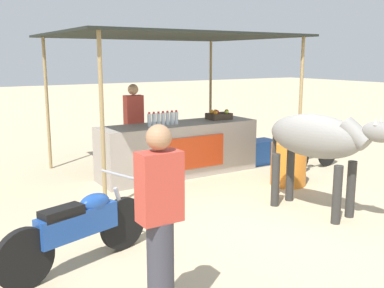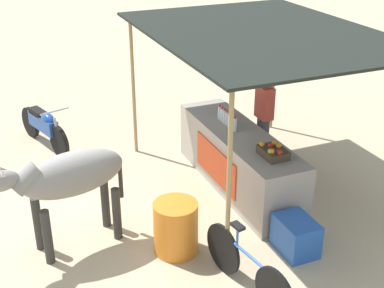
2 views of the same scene
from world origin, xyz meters
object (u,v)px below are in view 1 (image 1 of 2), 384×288
Objects in this scene: water_barrel at (288,164)px; cow at (318,140)px; stall_counter at (179,149)px; vendor_behind_counter at (134,126)px; passerby_on_street at (160,225)px; cooler_box at (260,152)px; motorcycle_parked at (80,227)px; bicycle_leaning at (313,152)px; fruit_crate at (219,116)px.

cow is (-0.66, -1.22, 0.67)m from water_barrel.
vendor_behind_counter is (-0.55, 0.75, 0.37)m from stall_counter.
vendor_behind_counter is at bearing 67.38° from passerby_on_street.
cooler_box is at bearing -2.99° from stall_counter.
bicycle_leaning is at bearing 17.03° from motorcycle_parked.
cooler_box is 0.32× the size of cow.
cooler_box is 1.11m from bicycle_leaning.
passerby_on_street is (-4.39, -3.89, 0.61)m from cooler_box.
vendor_behind_counter is 0.89× the size of cow.
water_barrel is 0.44× the size of passerby_on_street.
motorcycle_parked is 1.06× the size of bicycle_leaning.
water_barrel is (1.23, -1.56, -0.12)m from stall_counter.
passerby_on_street is (-4.86, -2.90, 0.50)m from bicycle_leaning.
motorcycle_parked is at bearing 99.53° from passerby_on_street.
vendor_behind_counter is at bearing 154.53° from fruit_crate.
stall_counter is 1.82× the size of passerby_on_street.
water_barrel is 0.42× the size of motorcycle_parked.
cooler_box is (2.41, -0.85, -0.61)m from vendor_behind_counter.
stall_counter is 1.82× the size of vendor_behind_counter.
stall_counter reaches higher than bicycle_leaning.
water_barrel is at bearing -52.47° from vendor_behind_counter.
cow is 1.13× the size of bicycle_leaning.
passerby_on_street reaches higher than cow.
cooler_box is 1.60m from water_barrel.
cooler_box is at bearing 115.73° from bicycle_leaning.
vendor_behind_counter reaches higher than cow.
motorcycle_parked is (-2.75, -2.65, -0.05)m from stall_counter.
stall_counter is 3.82m from motorcycle_parked.
bicycle_leaning is (2.34, -1.09, -0.13)m from stall_counter.
fruit_crate is 0.27× the size of bicycle_leaning.
stall_counter is 1.00m from vendor_behind_counter.
bicycle_leaning is at bearing -32.55° from vendor_behind_counter.
cow reaches higher than fruit_crate.
motorcycle_parked is (-3.32, 0.13, -0.60)m from cow.
cow is at bearing -2.28° from motorcycle_parked.
motorcycle_parked is at bearing -122.89° from vendor_behind_counter.
vendor_behind_counter is 2.96m from water_barrel.
motorcycle_parked is 5.32m from bicycle_leaning.
cow is at bearing -115.68° from cooler_box.
fruit_crate is 2.85m from cow.
bicycle_leaning is at bearing -24.98° from stall_counter.
cow reaches higher than water_barrel.
passerby_on_street reaches higher than bicycle_leaning.
motorcycle_parked reaches higher than cooler_box.
cow is (1.12, -3.53, 0.18)m from vendor_behind_counter.
stall_counter is 1.72× the size of motorcycle_parked.
water_barrel is (1.78, -2.32, -0.49)m from vendor_behind_counter.
stall_counter is at bearing 155.02° from bicycle_leaning.
stall_counter reaches higher than water_barrel.
passerby_on_street is at bearing -149.22° from bicycle_leaning.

